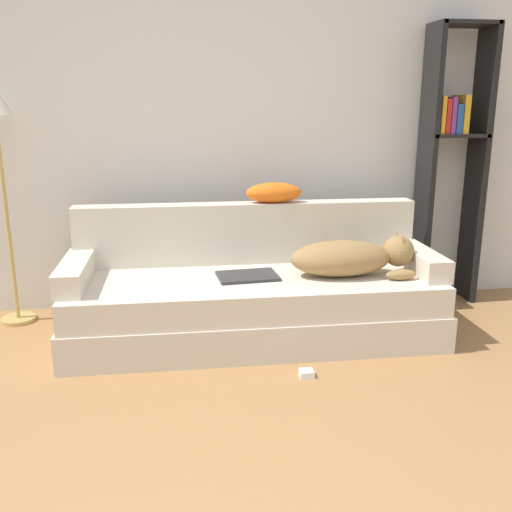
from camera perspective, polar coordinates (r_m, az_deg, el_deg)
name	(u,v)px	position (r m, az deg, el deg)	size (l,w,h in m)	color
wall_back	(203,107)	(3.89, -5.32, 14.66)	(8.01, 0.06, 2.70)	silver
couch	(254,308)	(3.42, -0.21, -5.18)	(2.18, 0.80, 0.38)	beige
couch_backrest	(247,233)	(3.63, -0.89, 2.35)	(2.14, 0.15, 0.38)	beige
couch_arm_left	(75,273)	(3.37, -17.66, -1.59)	(0.15, 0.61, 0.13)	beige
couch_arm_right	(420,260)	(3.61, 16.04, -0.37)	(0.15, 0.61, 0.13)	beige
dog	(351,257)	(3.40, 9.48, -0.13)	(0.74, 0.32, 0.25)	olive
laptop	(247,276)	(3.34, -0.86, -2.02)	(0.37, 0.27, 0.02)	#2D2D30
throw_pillow	(274,193)	(3.60, 1.79, 6.35)	(0.35, 0.16, 0.13)	orange
bookshelf	(452,152)	(4.15, 19.01, 9.84)	(0.41, 0.26, 1.88)	black
power_adapter	(306,373)	(3.03, 5.07, -11.61)	(0.07, 0.07, 0.03)	white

